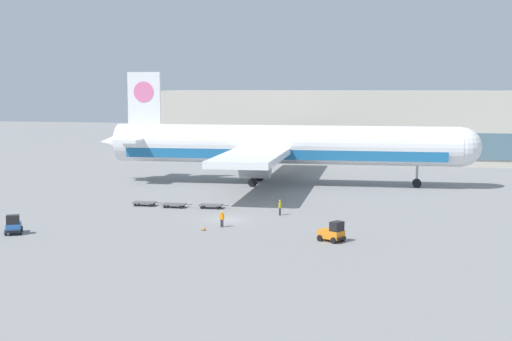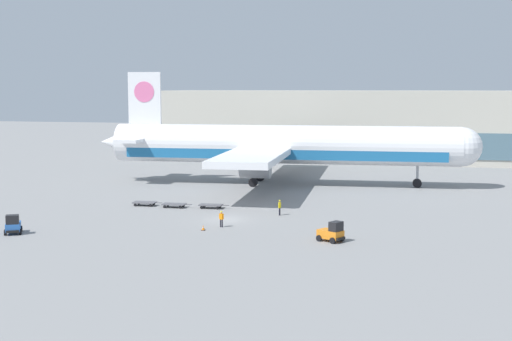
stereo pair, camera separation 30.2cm
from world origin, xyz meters
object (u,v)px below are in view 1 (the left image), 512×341
(baggage_tug_foreground, at_px, (333,232))
(ground_crew_far, at_px, (222,218))
(baggage_dolly_lead, at_px, (145,203))
(baggage_dolly_third, at_px, (211,205))
(ground_crew_near, at_px, (280,206))
(baggage_dolly_second, at_px, (174,204))
(baggage_tug_mid, at_px, (13,225))
(traffic_cone_near, at_px, (204,228))
(airplane_main, at_px, (278,146))

(baggage_tug_foreground, height_order, ground_crew_far, baggage_tug_foreground)
(baggage_dolly_lead, distance_m, baggage_dolly_third, 8.59)
(ground_crew_near, xyz_separation_m, ground_crew_far, (-4.57, -8.27, -0.06))
(baggage_dolly_second, relative_size, ground_crew_far, 2.16)
(baggage_dolly_second, distance_m, ground_crew_near, 13.87)
(baggage_tug_mid, relative_size, ground_crew_near, 1.56)
(baggage_tug_mid, bearing_deg, traffic_cone_near, 80.41)
(airplane_main, distance_m, baggage_dolly_lead, 26.78)
(baggage_tug_mid, relative_size, ground_crew_far, 1.63)
(baggage_dolly_third, bearing_deg, traffic_cone_near, -78.77)
(baggage_dolly_lead, height_order, ground_crew_near, ground_crew_near)
(airplane_main, height_order, baggage_dolly_second, airplane_main)
(baggage_tug_mid, distance_m, baggage_dolly_second, 21.35)
(baggage_dolly_second, bearing_deg, baggage_dolly_lead, 171.85)
(baggage_tug_foreground, xyz_separation_m, ground_crew_near, (-7.69, 12.62, 0.19))
(baggage_tug_foreground, height_order, baggage_dolly_third, baggage_tug_foreground)
(baggage_tug_mid, xyz_separation_m, ground_crew_near, (24.00, 16.47, 0.19))
(baggage_dolly_second, xyz_separation_m, baggage_dolly_third, (4.57, 0.49, 0.00))
(ground_crew_near, bearing_deg, baggage_tug_foreground, -144.97)
(airplane_main, bearing_deg, baggage_dolly_second, -112.69)
(airplane_main, relative_size, baggage_tug_mid, 20.65)
(baggage_dolly_lead, bearing_deg, baggage_dolly_third, -1.90)
(baggage_tug_mid, xyz_separation_m, ground_crew_far, (19.43, 8.20, 0.13))
(ground_crew_far, bearing_deg, airplane_main, -72.73)
(baggage_dolly_second, xyz_separation_m, ground_crew_near, (13.67, -2.20, 0.68))
(baggage_dolly_lead, relative_size, ground_crew_far, 2.16)
(baggage_tug_mid, height_order, baggage_dolly_third, baggage_tug_mid)
(traffic_cone_near, bearing_deg, ground_crew_far, 56.60)
(baggage_tug_mid, bearing_deg, baggage_dolly_third, 113.76)
(baggage_tug_foreground, xyz_separation_m, baggage_tug_mid, (-31.69, -3.86, 0.00))
(baggage_dolly_second, relative_size, ground_crew_near, 2.07)
(ground_crew_far, bearing_deg, ground_crew_near, -103.13)
(baggage_dolly_second, bearing_deg, baggage_tug_mid, -121.45)
(baggage_dolly_third, bearing_deg, baggage_tug_mid, -130.36)
(baggage_tug_foreground, relative_size, baggage_dolly_third, 0.75)
(baggage_tug_mid, bearing_deg, baggage_tug_foreground, 68.56)
(traffic_cone_near, bearing_deg, ground_crew_near, 60.14)
(baggage_tug_foreground, xyz_separation_m, traffic_cone_near, (-13.61, 2.29, -0.61))
(baggage_dolly_second, xyz_separation_m, ground_crew_far, (9.10, -10.47, 0.62))
(baggage_tug_mid, height_order, ground_crew_far, baggage_tug_mid)
(baggage_tug_foreground, xyz_separation_m, baggage_dolly_third, (-16.79, 15.31, -0.49))
(baggage_dolly_lead, height_order, baggage_dolly_third, same)
(ground_crew_far, bearing_deg, baggage_tug_foreground, 176.28)
(airplane_main, bearing_deg, baggage_dolly_lead, -121.31)
(baggage_dolly_lead, relative_size, ground_crew_near, 2.07)
(baggage_dolly_lead, height_order, ground_crew_far, ground_crew_far)
(baggage_tug_foreground, relative_size, ground_crew_near, 1.56)
(airplane_main, height_order, traffic_cone_near, airplane_main)
(baggage_tug_mid, distance_m, ground_crew_far, 21.09)
(traffic_cone_near, bearing_deg, baggage_dolly_second, 121.74)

